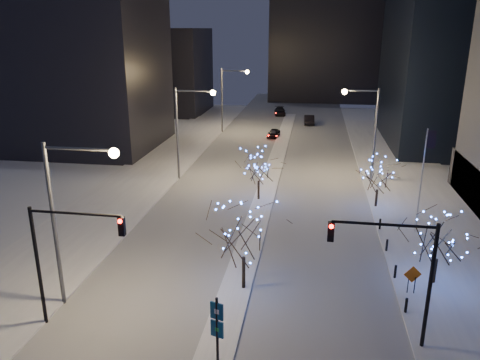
% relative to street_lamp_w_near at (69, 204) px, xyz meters
% --- Properties ---
extents(ground, '(160.00, 160.00, 0.00)m').
position_rel_street_lamp_w_near_xyz_m(ground, '(8.94, -2.00, -6.50)').
color(ground, white).
rests_on(ground, ground).
extents(road, '(20.00, 130.00, 0.02)m').
position_rel_street_lamp_w_near_xyz_m(road, '(8.94, 33.00, -6.49)').
color(road, '#9FA4AD').
rests_on(road, ground).
extents(median, '(2.00, 80.00, 0.15)m').
position_rel_street_lamp_w_near_xyz_m(median, '(8.94, 28.00, -6.42)').
color(median, white).
rests_on(median, ground).
extents(east_sidewalk, '(10.00, 90.00, 0.15)m').
position_rel_street_lamp_w_near_xyz_m(east_sidewalk, '(23.94, 18.00, -6.42)').
color(east_sidewalk, white).
rests_on(east_sidewalk, ground).
extents(west_sidewalk, '(8.00, 90.00, 0.15)m').
position_rel_street_lamp_w_near_xyz_m(west_sidewalk, '(-5.06, 18.00, -6.42)').
color(west_sidewalk, white).
rests_on(west_sidewalk, ground).
extents(filler_west_near, '(22.00, 18.00, 24.00)m').
position_rel_street_lamp_w_near_xyz_m(filler_west_near, '(-19.06, 38.00, 5.50)').
color(filler_west_near, black).
rests_on(filler_west_near, ground).
extents(filler_west_far, '(18.00, 16.00, 16.00)m').
position_rel_street_lamp_w_near_xyz_m(filler_west_far, '(-17.06, 68.00, 1.50)').
color(filler_west_far, black).
rests_on(filler_west_far, ground).
extents(horizon_block, '(24.00, 14.00, 42.00)m').
position_rel_street_lamp_w_near_xyz_m(horizon_block, '(14.94, 90.00, 14.50)').
color(horizon_block, black).
rests_on(horizon_block, ground).
extents(street_lamp_w_near, '(4.40, 0.56, 10.00)m').
position_rel_street_lamp_w_near_xyz_m(street_lamp_w_near, '(0.00, 0.00, 0.00)').
color(street_lamp_w_near, '#595E66').
rests_on(street_lamp_w_near, ground).
extents(street_lamp_w_mid, '(4.40, 0.56, 10.00)m').
position_rel_street_lamp_w_near_xyz_m(street_lamp_w_mid, '(0.00, 25.00, 0.00)').
color(street_lamp_w_mid, '#595E66').
rests_on(street_lamp_w_mid, ground).
extents(street_lamp_w_far, '(4.40, 0.56, 10.00)m').
position_rel_street_lamp_w_near_xyz_m(street_lamp_w_far, '(0.00, 50.00, 0.00)').
color(street_lamp_w_far, '#595E66').
rests_on(street_lamp_w_far, ground).
extents(street_lamp_east, '(3.90, 0.56, 10.00)m').
position_rel_street_lamp_w_near_xyz_m(street_lamp_east, '(19.02, 28.00, -0.05)').
color(street_lamp_east, '#595E66').
rests_on(street_lamp_east, ground).
extents(traffic_signal_west, '(5.26, 0.43, 7.00)m').
position_rel_street_lamp_w_near_xyz_m(traffic_signal_west, '(0.50, -2.00, -1.74)').
color(traffic_signal_west, black).
rests_on(traffic_signal_west, ground).
extents(traffic_signal_east, '(5.26, 0.43, 7.00)m').
position_rel_street_lamp_w_near_xyz_m(traffic_signal_east, '(17.88, -1.00, -1.74)').
color(traffic_signal_east, black).
rests_on(traffic_signal_east, ground).
extents(flagpoles, '(1.35, 2.60, 8.00)m').
position_rel_street_lamp_w_near_xyz_m(flagpoles, '(22.30, 15.25, -1.70)').
color(flagpoles, silver).
rests_on(flagpoles, east_sidewalk).
extents(bollards, '(0.16, 12.16, 0.90)m').
position_rel_street_lamp_w_near_xyz_m(bollards, '(19.14, 8.00, -5.90)').
color(bollards, black).
rests_on(bollards, east_sidewalk).
extents(car_near, '(2.03, 3.98, 1.30)m').
position_rel_street_lamp_w_near_xyz_m(car_near, '(7.44, 47.48, -5.85)').
color(car_near, black).
rests_on(car_near, ground).
extents(car_mid, '(1.95, 4.96, 1.61)m').
position_rel_street_lamp_w_near_xyz_m(car_mid, '(12.62, 59.09, -5.70)').
color(car_mid, black).
rests_on(car_mid, ground).
extents(car_far, '(2.59, 5.18, 1.45)m').
position_rel_street_lamp_w_near_xyz_m(car_far, '(6.92, 67.19, -5.78)').
color(car_far, black).
rests_on(car_far, ground).
extents(holiday_tree_median_near, '(5.49, 5.49, 5.63)m').
position_rel_street_lamp_w_near_xyz_m(holiday_tree_median_near, '(9.44, 3.24, -2.63)').
color(holiday_tree_median_near, black).
rests_on(holiday_tree_median_near, median).
extents(holiday_tree_median_far, '(4.64, 4.64, 4.88)m').
position_rel_street_lamp_w_near_xyz_m(holiday_tree_median_far, '(8.44, 19.62, -3.14)').
color(holiday_tree_median_far, black).
rests_on(holiday_tree_median_far, median).
extents(holiday_tree_plaza_near, '(5.40, 5.40, 5.03)m').
position_rel_street_lamp_w_near_xyz_m(holiday_tree_plaza_near, '(21.53, 5.82, -3.17)').
color(holiday_tree_plaza_near, black).
rests_on(holiday_tree_plaza_near, east_sidewalk).
extents(holiday_tree_plaza_far, '(4.35, 4.35, 4.63)m').
position_rel_street_lamp_w_near_xyz_m(holiday_tree_plaza_far, '(19.44, 19.37, -3.37)').
color(holiday_tree_plaza_far, black).
rests_on(holiday_tree_plaza_far, east_sidewalk).
extents(wayfinding_sign, '(0.68, 0.29, 3.85)m').
position_rel_street_lamp_w_near_xyz_m(wayfinding_sign, '(9.24, -4.01, -4.14)').
color(wayfinding_sign, black).
rests_on(wayfinding_sign, ground).
extents(construction_sign, '(1.11, 0.27, 1.86)m').
position_rel_street_lamp_w_near_xyz_m(construction_sign, '(19.81, 4.20, -5.23)').
color(construction_sign, black).
rests_on(construction_sign, east_sidewalk).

